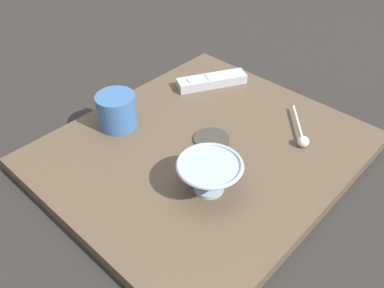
{
  "coord_description": "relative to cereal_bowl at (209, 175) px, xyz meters",
  "views": [
    {
      "loc": [
        0.46,
        -0.53,
        0.62
      ],
      "look_at": [
        -0.01,
        -0.03,
        0.05
      ],
      "focal_mm": 38.05,
      "sensor_mm": 36.0,
      "label": 1
    }
  ],
  "objects": [
    {
      "name": "ground_plane",
      "position": [
        -0.1,
        0.09,
        -0.07
      ],
      "size": [
        6.0,
        6.0,
        0.0
      ],
      "primitive_type": "plane",
      "color": "black"
    },
    {
      "name": "table",
      "position": [
        -0.1,
        0.09,
        -0.05
      ],
      "size": [
        0.59,
        0.67,
        0.03
      ],
      "color": "#4C3D2D",
      "rests_on": "ground"
    },
    {
      "name": "cereal_bowl",
      "position": [
        0.0,
        0.0,
        0.0
      ],
      "size": [
        0.13,
        0.13,
        0.07
      ],
      "color": "#8C9EAD",
      "rests_on": "table"
    },
    {
      "name": "coffee_mug",
      "position": [
        -0.3,
        0.01,
        0.0
      ],
      "size": [
        0.12,
        0.09,
        0.08
      ],
      "color": "#33598C",
      "rests_on": "table"
    },
    {
      "name": "teaspoon",
      "position": [
        0.06,
        0.25,
        -0.03
      ],
      "size": [
        0.11,
        0.12,
        0.03
      ],
      "color": "silver",
      "rests_on": "table"
    },
    {
      "name": "tv_remote_near",
      "position": [
        -0.25,
        0.3,
        -0.03
      ],
      "size": [
        0.13,
        0.19,
        0.03
      ],
      "color": "#9E9EA3",
      "rests_on": "table"
    },
    {
      "name": "drink_coaster",
      "position": [
        -0.1,
        0.12,
        -0.04
      ],
      "size": [
        0.08,
        0.08,
        0.01
      ],
      "color": "#332D28",
      "rests_on": "table"
    }
  ]
}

